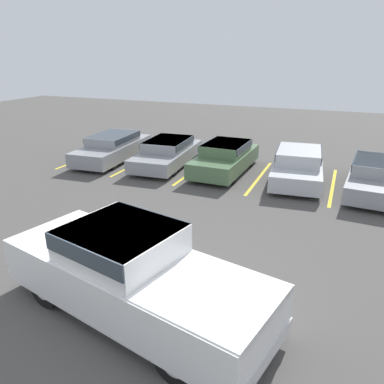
{
  "coord_description": "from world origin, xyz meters",
  "views": [
    {
      "loc": [
        3.54,
        -5.23,
        4.77
      ],
      "look_at": [
        -0.31,
        4.11,
        1.0
      ],
      "focal_mm": 35.0,
      "sensor_mm": 36.0,
      "label": 1
    }
  ],
  "objects": [
    {
      "name": "stall_stripe_d",
      "position": [
        0.55,
        9.2,
        0.0
      ],
      "size": [
        0.12,
        4.55,
        0.01
      ],
      "primitive_type": "cube",
      "color": "yellow",
      "rests_on": "ground_plane"
    },
    {
      "name": "parked_sedan_c",
      "position": [
        -0.98,
        9.39,
        0.67
      ],
      "size": [
        1.9,
        4.38,
        1.26
      ],
      "rotation": [
        0.0,
        0.0,
        -1.6
      ],
      "color": "#4C6B47",
      "rests_on": "ground_plane"
    },
    {
      "name": "pickup_truck",
      "position": [
        0.25,
        -0.08,
        0.88
      ],
      "size": [
        5.78,
        3.12,
        1.77
      ],
      "rotation": [
        0.0,
        0.0,
        -0.22
      ],
      "color": "white",
      "rests_on": "ground_plane"
    },
    {
      "name": "stall_stripe_a",
      "position": [
        -7.93,
        9.2,
        0.0
      ],
      "size": [
        0.12,
        4.55,
        0.01
      ],
      "primitive_type": "cube",
      "color": "yellow",
      "rests_on": "ground_plane"
    },
    {
      "name": "wheel_stop_curb",
      "position": [
        -6.49,
        11.99,
        0.07
      ],
      "size": [
        1.61,
        0.2,
        0.14
      ],
      "primitive_type": "cube",
      "color": "#B7B2A8",
      "rests_on": "ground_plane"
    },
    {
      "name": "parked_sedan_d",
      "position": [
        2.0,
        9.37,
        0.67
      ],
      "size": [
        2.19,
        4.53,
        1.26
      ],
      "rotation": [
        0.0,
        0.0,
        -1.48
      ],
      "color": "#B7BABF",
      "rests_on": "ground_plane"
    },
    {
      "name": "parked_sedan_e",
      "position": [
        4.79,
        9.14,
        0.64
      ],
      "size": [
        2.12,
        4.68,
        1.2
      ],
      "rotation": [
        0.0,
        0.0,
        -1.65
      ],
      "color": "gray",
      "rests_on": "ground_plane"
    },
    {
      "name": "ground_plane",
      "position": [
        0.0,
        0.0,
        0.0
      ],
      "size": [
        60.0,
        60.0,
        0.0
      ],
      "primitive_type": "plane",
      "color": "#4C4947"
    },
    {
      "name": "stall_stripe_c",
      "position": [
        -2.27,
        9.2,
        0.0
      ],
      "size": [
        0.12,
        4.55,
        0.01
      ],
      "primitive_type": "cube",
      "color": "yellow",
      "rests_on": "ground_plane"
    },
    {
      "name": "stall_stripe_e",
      "position": [
        3.38,
        9.2,
        0.0
      ],
      "size": [
        0.12,
        4.55,
        0.01
      ],
      "primitive_type": "cube",
      "color": "yellow",
      "rests_on": "ground_plane"
    },
    {
      "name": "parked_sedan_a",
      "position": [
        -6.45,
        9.24,
        0.64
      ],
      "size": [
        2.11,
        4.89,
        1.21
      ],
      "rotation": [
        0.0,
        0.0,
        -1.5
      ],
      "color": "gray",
      "rests_on": "ground_plane"
    },
    {
      "name": "parked_sedan_b",
      "position": [
        -3.69,
        9.43,
        0.63
      ],
      "size": [
        2.18,
        4.79,
        1.17
      ],
      "rotation": [
        0.0,
        0.0,
        -1.5
      ],
      "color": "gray",
      "rests_on": "ground_plane"
    },
    {
      "name": "stall_stripe_b",
      "position": [
        -5.1,
        9.2,
        0.0
      ],
      "size": [
        0.12,
        4.55,
        0.01
      ],
      "primitive_type": "cube",
      "color": "yellow",
      "rests_on": "ground_plane"
    }
  ]
}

